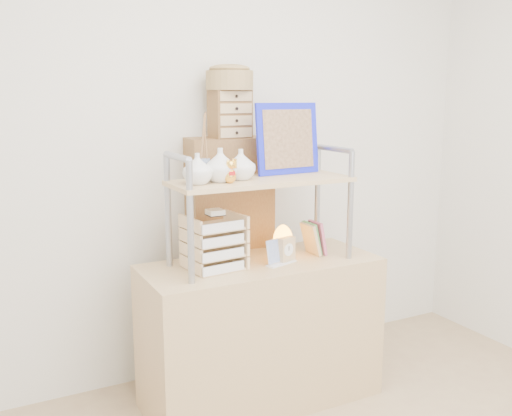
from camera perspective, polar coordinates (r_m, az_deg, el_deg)
The scene contains 10 objects.
room_shell at distance 2.08m, azimuth 11.35°, elevation 14.37°, with size 3.42×3.41×2.61m.
desk at distance 3.00m, azimuth 0.51°, elevation -12.29°, with size 1.20×0.50×0.75m, color tan.
cabinet at distance 3.21m, azimuth -2.66°, elevation -5.03°, with size 0.45×0.24×1.35m, color brown.
hutch at distance 2.77m, azimuth -0.65°, elevation 3.43°, with size 0.90×0.34×0.79m.
letter_tray at distance 2.74m, azimuth -4.10°, elevation -3.75°, with size 0.26×0.25×0.29m.
salt_lamp at distance 2.93m, azimuth 2.69°, elevation -3.32°, with size 0.11×0.11×0.17m.
desk_clock at distance 2.86m, azimuth 3.09°, elevation -4.19°, with size 0.10×0.06×0.13m.
postcard_stand at distance 2.84m, azimuth 2.52°, elevation -4.89°, with size 0.18×0.10×0.13m.
drawer_chest at distance 3.07m, azimuth -2.62°, elevation 9.36°, with size 0.20×0.16×0.25m.
woven_basket at distance 3.07m, azimuth -2.66°, elevation 12.63°, with size 0.25×0.25×0.10m, color olive.
Camera 1 is at (-1.29, -1.23, 1.57)m, focal length 40.00 mm.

